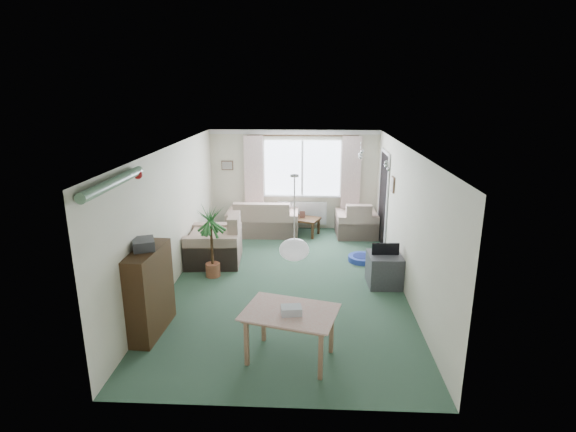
{
  "coord_description": "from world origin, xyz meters",
  "views": [
    {
      "loc": [
        0.37,
        -7.35,
        3.36
      ],
      "look_at": [
        0.0,
        0.3,
        1.15
      ],
      "focal_mm": 28.0,
      "sensor_mm": 36.0,
      "label": 1
    }
  ],
  "objects_px": {
    "houseplant": "(212,242)",
    "coffee_table": "(300,226)",
    "pet_bed": "(362,258)",
    "armchair_corner": "(356,219)",
    "bookshelf": "(149,291)",
    "dining_table": "(290,336)",
    "sofa": "(263,217)",
    "armchair_left": "(214,239)",
    "tv_cube": "(384,270)"
  },
  "relations": [
    {
      "from": "houseplant",
      "to": "coffee_table",
      "type": "bearing_deg",
      "value": 58.76
    },
    {
      "from": "coffee_table",
      "to": "pet_bed",
      "type": "distance_m",
      "value": 2.1
    },
    {
      "from": "armchair_corner",
      "to": "bookshelf",
      "type": "relative_size",
      "value": 0.74
    },
    {
      "from": "bookshelf",
      "to": "dining_table",
      "type": "bearing_deg",
      "value": -12.71
    },
    {
      "from": "armchair_corner",
      "to": "houseplant",
      "type": "height_order",
      "value": "houseplant"
    },
    {
      "from": "bookshelf",
      "to": "armchair_corner",
      "type": "bearing_deg",
      "value": 56.79
    },
    {
      "from": "sofa",
      "to": "armchair_left",
      "type": "relative_size",
      "value": 1.53
    },
    {
      "from": "armchair_left",
      "to": "bookshelf",
      "type": "relative_size",
      "value": 0.87
    },
    {
      "from": "armchair_left",
      "to": "tv_cube",
      "type": "xyz_separation_m",
      "value": [
        3.2,
        -0.94,
        -0.2
      ]
    },
    {
      "from": "armchair_left",
      "to": "houseplant",
      "type": "relative_size",
      "value": 0.81
    },
    {
      "from": "armchair_corner",
      "to": "dining_table",
      "type": "relative_size",
      "value": 0.88
    },
    {
      "from": "tv_cube",
      "to": "pet_bed",
      "type": "relative_size",
      "value": 1.13
    },
    {
      "from": "coffee_table",
      "to": "bookshelf",
      "type": "height_order",
      "value": "bookshelf"
    },
    {
      "from": "sofa",
      "to": "armchair_corner",
      "type": "distance_m",
      "value": 2.18
    },
    {
      "from": "pet_bed",
      "to": "dining_table",
      "type": "bearing_deg",
      "value": -110.69
    },
    {
      "from": "armchair_corner",
      "to": "sofa",
      "type": "bearing_deg",
      "value": -2.72
    },
    {
      "from": "dining_table",
      "to": "sofa",
      "type": "bearing_deg",
      "value": 99.65
    },
    {
      "from": "tv_cube",
      "to": "bookshelf",
      "type": "bearing_deg",
      "value": -156.09
    },
    {
      "from": "armchair_left",
      "to": "tv_cube",
      "type": "height_order",
      "value": "armchair_left"
    },
    {
      "from": "armchair_left",
      "to": "dining_table",
      "type": "distance_m",
      "value": 3.66
    },
    {
      "from": "armchair_left",
      "to": "coffee_table",
      "type": "xyz_separation_m",
      "value": [
        1.65,
        1.81,
        -0.28
      ]
    },
    {
      "from": "coffee_table",
      "to": "tv_cube",
      "type": "distance_m",
      "value": 3.15
    },
    {
      "from": "armchair_left",
      "to": "houseplant",
      "type": "height_order",
      "value": "houseplant"
    },
    {
      "from": "bookshelf",
      "to": "tv_cube",
      "type": "relative_size",
      "value": 2.0
    },
    {
      "from": "tv_cube",
      "to": "sofa",
      "type": "bearing_deg",
      "value": 128.9
    },
    {
      "from": "armchair_corner",
      "to": "bookshelf",
      "type": "height_order",
      "value": "bookshelf"
    },
    {
      "from": "armchair_left",
      "to": "houseplant",
      "type": "bearing_deg",
      "value": 5.76
    },
    {
      "from": "dining_table",
      "to": "bookshelf",
      "type": "bearing_deg",
      "value": 163.93
    },
    {
      "from": "bookshelf",
      "to": "dining_table",
      "type": "height_order",
      "value": "bookshelf"
    },
    {
      "from": "armchair_left",
      "to": "bookshelf",
      "type": "distance_m",
      "value": 2.71
    },
    {
      "from": "coffee_table",
      "to": "sofa",
      "type": "bearing_deg",
      "value": 180.0
    },
    {
      "from": "houseplant",
      "to": "pet_bed",
      "type": "height_order",
      "value": "houseplant"
    },
    {
      "from": "coffee_table",
      "to": "dining_table",
      "type": "distance_m",
      "value": 5.07
    },
    {
      "from": "coffee_table",
      "to": "armchair_corner",
      "type": "bearing_deg",
      "value": -1.08
    },
    {
      "from": "dining_table",
      "to": "pet_bed",
      "type": "height_order",
      "value": "dining_table"
    },
    {
      "from": "bookshelf",
      "to": "tv_cube",
      "type": "height_order",
      "value": "bookshelf"
    },
    {
      "from": "bookshelf",
      "to": "pet_bed",
      "type": "distance_m",
      "value": 4.38
    },
    {
      "from": "armchair_corner",
      "to": "pet_bed",
      "type": "xyz_separation_m",
      "value": [
        -0.03,
        -1.63,
        -0.36
      ]
    },
    {
      "from": "sofa",
      "to": "coffee_table",
      "type": "relative_size",
      "value": 1.81
    },
    {
      "from": "coffee_table",
      "to": "tv_cube",
      "type": "relative_size",
      "value": 1.47
    },
    {
      "from": "sofa",
      "to": "coffee_table",
      "type": "bearing_deg",
      "value": 179.71
    },
    {
      "from": "sofa",
      "to": "armchair_corner",
      "type": "height_order",
      "value": "same"
    },
    {
      "from": "pet_bed",
      "to": "armchair_left",
      "type": "bearing_deg",
      "value": -176.91
    },
    {
      "from": "armchair_corner",
      "to": "armchair_left",
      "type": "distance_m",
      "value": 3.47
    },
    {
      "from": "armchair_left",
      "to": "houseplant",
      "type": "distance_m",
      "value": 0.75
    },
    {
      "from": "dining_table",
      "to": "tv_cube",
      "type": "bearing_deg",
      "value": 56.31
    },
    {
      "from": "bookshelf",
      "to": "houseplant",
      "type": "height_order",
      "value": "houseplant"
    },
    {
      "from": "coffee_table",
      "to": "houseplant",
      "type": "relative_size",
      "value": 0.69
    },
    {
      "from": "armchair_left",
      "to": "coffee_table",
      "type": "height_order",
      "value": "armchair_left"
    },
    {
      "from": "coffee_table",
      "to": "bookshelf",
      "type": "xyz_separation_m",
      "value": [
        -1.99,
        -4.49,
        0.41
      ]
    }
  ]
}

